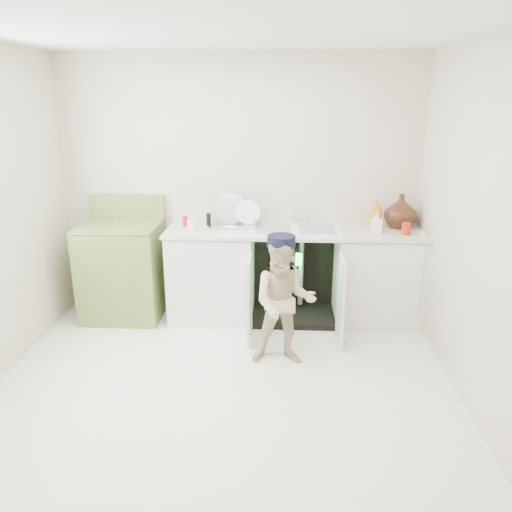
{
  "coord_description": "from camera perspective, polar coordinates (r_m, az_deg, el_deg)",
  "views": [
    {
      "loc": [
        0.43,
        -3.36,
        2.11
      ],
      "look_at": [
        0.21,
        0.7,
        0.79
      ],
      "focal_mm": 35.0,
      "sensor_mm": 36.0,
      "label": 1
    }
  ],
  "objects": [
    {
      "name": "ground",
      "position": [
        3.99,
        -3.64,
        -14.04
      ],
      "size": [
        3.5,
        3.5,
        0.0
      ],
      "primitive_type": "plane",
      "color": "silver",
      "rests_on": "ground"
    },
    {
      "name": "room_shell",
      "position": [
        3.49,
        -4.04,
        3.62
      ],
      "size": [
        6.0,
        5.5,
        1.26
      ],
      "color": "beige",
      "rests_on": "ground"
    },
    {
      "name": "counter_run",
      "position": [
        4.86,
        4.72,
        -1.81
      ],
      "size": [
        2.44,
        1.02,
        1.22
      ],
      "color": "white",
      "rests_on": "ground"
    },
    {
      "name": "avocado_stove",
      "position": [
        5.07,
        -14.94,
        -1.45
      ],
      "size": [
        0.75,
        0.65,
        1.16
      ],
      "color": "olive",
      "rests_on": "ground"
    },
    {
      "name": "repair_worker",
      "position": [
        4.01,
        3.2,
        -5.14
      ],
      "size": [
        0.52,
        0.74,
        1.08
      ],
      "rotation": [
        0.0,
        0.0,
        0.01
      ],
      "color": "beige",
      "rests_on": "ground"
    }
  ]
}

